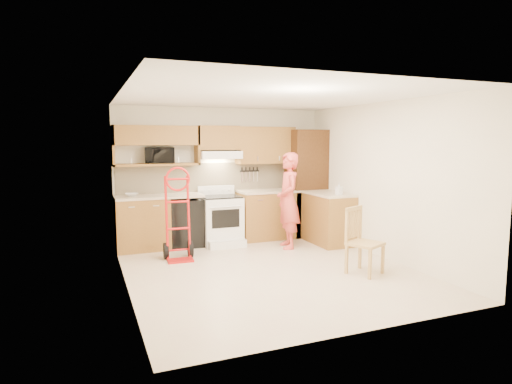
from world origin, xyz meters
TOP-DOWN VIEW (x-y plane):
  - floor at (0.00, 0.00)m, footprint 4.00×4.50m
  - ceiling at (0.00, 0.00)m, footprint 4.00×4.50m
  - wall_back at (0.00, 2.26)m, footprint 4.00×0.02m
  - wall_front at (0.00, -2.26)m, footprint 4.00×0.02m
  - wall_left at (-2.01, 0.00)m, footprint 0.02×4.50m
  - wall_right at (2.01, 0.00)m, footprint 0.02×4.50m
  - backsplash at (0.00, 2.23)m, footprint 3.92×0.03m
  - lower_cab_left at (-1.55, 1.95)m, footprint 0.90×0.60m
  - dishwasher at (-0.80, 1.95)m, footprint 0.60×0.60m
  - lower_cab_right at (0.83, 1.95)m, footprint 1.14×0.60m
  - countertop_left at (-1.25, 1.95)m, footprint 1.50×0.63m
  - countertop_right at (0.83, 1.95)m, footprint 1.14×0.63m
  - cab_return_right at (1.70, 1.15)m, footprint 0.60×1.00m
  - countertop_return at (1.70, 1.15)m, footprint 0.63×1.00m
  - pantry_tall at (1.65, 1.95)m, footprint 0.70×0.60m
  - upper_cab_left at (-1.25, 2.08)m, footprint 1.50×0.33m
  - upper_shelf_mw at (-1.25, 2.08)m, footprint 1.50×0.33m
  - upper_cab_center at (-0.12, 2.08)m, footprint 0.76×0.33m
  - upper_cab_right at (0.83, 2.08)m, footprint 1.14×0.33m
  - range_hood at (-0.12, 2.02)m, footprint 0.76×0.46m
  - knife_strip at (0.55, 2.21)m, footprint 0.40×0.05m
  - microwave at (-1.20, 2.08)m, footprint 0.55×0.41m
  - range at (-0.15, 1.81)m, footprint 0.71×0.93m
  - person at (0.86, 1.12)m, footprint 0.51×0.68m
  - hand_truck at (-1.10, 1.05)m, footprint 0.55×0.51m
  - dining_chair at (1.21, -0.66)m, footprint 0.58×0.60m
  - soap_bottle at (1.70, 0.82)m, footprint 0.11×0.11m
  - bowl at (-1.71, 1.95)m, footprint 0.24×0.24m

SIDE VIEW (x-z plane):
  - floor at x=0.00m, z-range -0.02..0.00m
  - dishwasher at x=-0.80m, z-range 0.00..0.85m
  - lower_cab_left at x=-1.55m, z-range 0.00..0.90m
  - lower_cab_right at x=0.83m, z-range 0.00..0.90m
  - cab_return_right at x=1.70m, z-range 0.00..0.90m
  - dining_chair at x=1.21m, z-range 0.00..0.95m
  - range at x=-0.15m, z-range 0.00..1.05m
  - hand_truck at x=-1.10m, z-range 0.00..1.34m
  - person at x=0.86m, z-range 0.00..1.69m
  - countertop_left at x=-1.25m, z-range 0.90..0.94m
  - countertop_right at x=0.83m, z-range 0.90..0.94m
  - countertop_return at x=1.70m, z-range 0.90..0.94m
  - bowl at x=-1.71m, z-range 0.94..0.99m
  - soap_bottle at x=1.70m, z-range 0.94..1.15m
  - pantry_tall at x=1.65m, z-range 0.00..2.10m
  - backsplash at x=0.00m, z-range 0.92..1.48m
  - knife_strip at x=0.55m, z-range 1.09..1.39m
  - wall_back at x=0.00m, z-range 0.00..2.50m
  - wall_front at x=0.00m, z-range 0.00..2.50m
  - wall_left at x=-2.01m, z-range 0.00..2.50m
  - wall_right at x=2.01m, z-range 0.00..2.50m
  - upper_shelf_mw at x=-1.25m, z-range 1.45..1.49m
  - microwave at x=-1.20m, z-range 1.49..1.77m
  - range_hood at x=-0.12m, z-range 1.56..1.70m
  - upper_cab_right at x=0.83m, z-range 1.45..2.15m
  - upper_cab_center at x=-0.12m, z-range 1.72..2.16m
  - upper_cab_left at x=-1.25m, z-range 1.81..2.15m
  - ceiling at x=0.00m, z-range 2.50..2.52m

